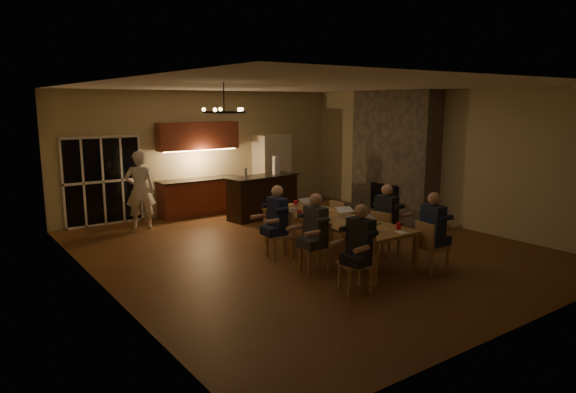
# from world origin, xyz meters

# --- Properties ---
(floor) EXTENTS (9.00, 9.00, 0.00)m
(floor) POSITION_xyz_m (0.00, 0.00, 0.00)
(floor) COLOR brown
(floor) RESTS_ON ground
(back_wall) EXTENTS (8.00, 0.04, 3.20)m
(back_wall) POSITION_xyz_m (0.00, 4.52, 1.60)
(back_wall) COLOR tan
(back_wall) RESTS_ON ground
(left_wall) EXTENTS (0.04, 9.00, 3.20)m
(left_wall) POSITION_xyz_m (-4.02, 0.00, 1.60)
(left_wall) COLOR tan
(left_wall) RESTS_ON ground
(right_wall) EXTENTS (0.04, 9.00, 3.20)m
(right_wall) POSITION_xyz_m (4.02, 0.00, 1.60)
(right_wall) COLOR tan
(right_wall) RESTS_ON ground
(ceiling) EXTENTS (8.00, 9.00, 0.04)m
(ceiling) POSITION_xyz_m (0.00, 0.00, 3.22)
(ceiling) COLOR white
(ceiling) RESTS_ON back_wall
(french_doors) EXTENTS (1.86, 0.08, 2.10)m
(french_doors) POSITION_xyz_m (-2.70, 4.47, 1.05)
(french_doors) COLOR black
(french_doors) RESTS_ON ground
(fireplace) EXTENTS (0.58, 2.50, 3.20)m
(fireplace) POSITION_xyz_m (3.70, 1.20, 1.60)
(fireplace) COLOR #675F51
(fireplace) RESTS_ON ground
(kitchenette) EXTENTS (2.24, 0.68, 2.40)m
(kitchenette) POSITION_xyz_m (-0.30, 4.20, 1.20)
(kitchenette) COLOR brown
(kitchenette) RESTS_ON ground
(refrigerator) EXTENTS (0.90, 0.68, 2.00)m
(refrigerator) POSITION_xyz_m (1.90, 4.15, 1.00)
(refrigerator) COLOR beige
(refrigerator) RESTS_ON ground
(dining_table) EXTENTS (1.10, 3.29, 0.75)m
(dining_table) POSITION_xyz_m (0.07, -0.68, 0.38)
(dining_table) COLOR tan
(dining_table) RESTS_ON ground
(bar_island) EXTENTS (2.03, 0.93, 1.08)m
(bar_island) POSITION_xyz_m (0.80, 2.93, 0.54)
(bar_island) COLOR black
(bar_island) RESTS_ON ground
(chair_left_near) EXTENTS (0.55, 0.55, 0.89)m
(chair_left_near) POSITION_xyz_m (-0.85, -2.27, 0.45)
(chair_left_near) COLOR tan
(chair_left_near) RESTS_ON ground
(chair_left_mid) EXTENTS (0.53, 0.53, 0.89)m
(chair_left_mid) POSITION_xyz_m (-0.80, -1.19, 0.45)
(chair_left_mid) COLOR tan
(chair_left_mid) RESTS_ON ground
(chair_left_far) EXTENTS (0.52, 0.52, 0.89)m
(chair_left_far) POSITION_xyz_m (-0.82, -0.16, 0.45)
(chair_left_far) COLOR tan
(chair_left_far) RESTS_ON ground
(chair_right_near) EXTENTS (0.49, 0.49, 0.89)m
(chair_right_near) POSITION_xyz_m (0.89, -2.36, 0.45)
(chair_right_near) COLOR tan
(chair_right_near) RESTS_ON ground
(chair_right_mid) EXTENTS (0.53, 0.53, 0.89)m
(chair_right_mid) POSITION_xyz_m (0.89, -1.25, 0.45)
(chair_right_mid) COLOR tan
(chair_right_mid) RESTS_ON ground
(chair_right_far) EXTENTS (0.44, 0.44, 0.89)m
(chair_right_far) POSITION_xyz_m (0.92, -0.03, 0.45)
(chair_right_far) COLOR tan
(chair_right_far) RESTS_ON ground
(person_left_near) EXTENTS (0.68, 0.68, 1.38)m
(person_left_near) POSITION_xyz_m (-0.79, -2.31, 0.69)
(person_left_near) COLOR #202229
(person_left_near) RESTS_ON ground
(person_right_near) EXTENTS (0.67, 0.67, 1.38)m
(person_right_near) POSITION_xyz_m (0.95, -2.29, 0.69)
(person_right_near) COLOR #1D2648
(person_right_near) RESTS_ON ground
(person_left_mid) EXTENTS (0.62, 0.62, 1.38)m
(person_left_mid) POSITION_xyz_m (-0.78, -1.19, 0.69)
(person_left_mid) COLOR #3A4145
(person_left_mid) RESTS_ON ground
(person_right_mid) EXTENTS (0.65, 0.65, 1.38)m
(person_right_mid) POSITION_xyz_m (0.95, -1.19, 0.69)
(person_right_mid) COLOR #202229
(person_right_mid) RESTS_ON ground
(person_left_far) EXTENTS (0.62, 0.62, 1.38)m
(person_left_far) POSITION_xyz_m (-0.82, -0.10, 0.69)
(person_left_far) COLOR #1D2648
(person_left_far) RESTS_ON ground
(standing_person) EXTENTS (0.77, 0.63, 1.82)m
(standing_person) POSITION_xyz_m (-2.13, 3.58, 0.91)
(standing_person) COLOR silver
(standing_person) RESTS_ON ground
(chandelier) EXTENTS (0.65, 0.65, 0.03)m
(chandelier) POSITION_xyz_m (-2.30, -0.82, 2.75)
(chandelier) COLOR black
(chandelier) RESTS_ON ceiling
(laptop_a) EXTENTS (0.34, 0.30, 0.23)m
(laptop_a) POSITION_xyz_m (-0.16, -1.77, 0.86)
(laptop_a) COLOR silver
(laptop_a) RESTS_ON dining_table
(laptop_b) EXTENTS (0.37, 0.34, 0.23)m
(laptop_b) POSITION_xyz_m (0.26, -1.48, 0.86)
(laptop_b) COLOR silver
(laptop_b) RESTS_ON dining_table
(laptop_c) EXTENTS (0.38, 0.35, 0.23)m
(laptop_c) POSITION_xyz_m (-0.15, -0.56, 0.86)
(laptop_c) COLOR silver
(laptop_c) RESTS_ON dining_table
(laptop_d) EXTENTS (0.38, 0.35, 0.23)m
(laptop_d) POSITION_xyz_m (0.33, -0.77, 0.86)
(laptop_d) COLOR silver
(laptop_d) RESTS_ON dining_table
(laptop_e) EXTENTS (0.36, 0.32, 0.23)m
(laptop_e) POSITION_xyz_m (-0.12, 0.35, 0.86)
(laptop_e) COLOR silver
(laptop_e) RESTS_ON dining_table
(laptop_f) EXTENTS (0.36, 0.32, 0.23)m
(laptop_f) POSITION_xyz_m (0.34, 0.37, 0.86)
(laptop_f) COLOR silver
(laptop_f) RESTS_ON dining_table
(mug_front) EXTENTS (0.09, 0.09, 0.10)m
(mug_front) POSITION_xyz_m (0.03, -1.18, 0.80)
(mug_front) COLOR silver
(mug_front) RESTS_ON dining_table
(mug_mid) EXTENTS (0.08, 0.08, 0.10)m
(mug_mid) POSITION_xyz_m (0.16, -0.05, 0.80)
(mug_mid) COLOR silver
(mug_mid) RESTS_ON dining_table
(mug_back) EXTENTS (0.07, 0.07, 0.10)m
(mug_back) POSITION_xyz_m (-0.32, 0.08, 0.80)
(mug_back) COLOR silver
(mug_back) RESTS_ON dining_table
(redcup_near) EXTENTS (0.08, 0.08, 0.12)m
(redcup_near) POSITION_xyz_m (0.40, -2.00, 0.81)
(redcup_near) COLOR red
(redcup_near) RESTS_ON dining_table
(redcup_mid) EXTENTS (0.08, 0.08, 0.12)m
(redcup_mid) POSITION_xyz_m (-0.40, -0.23, 0.81)
(redcup_mid) COLOR red
(redcup_mid) RESTS_ON dining_table
(redcup_far) EXTENTS (0.09, 0.09, 0.12)m
(redcup_far) POSITION_xyz_m (0.16, 0.64, 0.81)
(redcup_far) COLOR red
(redcup_far) RESTS_ON dining_table
(can_silver) EXTENTS (0.07, 0.07, 0.12)m
(can_silver) POSITION_xyz_m (0.15, -1.40, 0.81)
(can_silver) COLOR #B2B2B7
(can_silver) RESTS_ON dining_table
(can_cola) EXTENTS (0.06, 0.06, 0.12)m
(can_cola) POSITION_xyz_m (-0.10, 0.67, 0.81)
(can_cola) COLOR #3F0F0C
(can_cola) RESTS_ON dining_table
(plate_near) EXTENTS (0.27, 0.27, 0.02)m
(plate_near) POSITION_xyz_m (0.46, -1.19, 0.76)
(plate_near) COLOR silver
(plate_near) RESTS_ON dining_table
(plate_left) EXTENTS (0.23, 0.23, 0.02)m
(plate_left) POSITION_xyz_m (-0.20, -1.61, 0.76)
(plate_left) COLOR silver
(plate_left) RESTS_ON dining_table
(plate_far) EXTENTS (0.25, 0.25, 0.02)m
(plate_far) POSITION_xyz_m (0.48, 0.13, 0.76)
(plate_far) COLOR silver
(plate_far) RESTS_ON dining_table
(notepad) EXTENTS (0.18, 0.23, 0.01)m
(notepad) POSITION_xyz_m (0.26, -2.19, 0.76)
(notepad) COLOR white
(notepad) RESTS_ON dining_table
(bar_bottle) EXTENTS (0.07, 0.07, 0.24)m
(bar_bottle) POSITION_xyz_m (0.27, 2.85, 1.20)
(bar_bottle) COLOR #99999E
(bar_bottle) RESTS_ON bar_island
(bar_blender) EXTENTS (0.16, 0.16, 0.46)m
(bar_blender) POSITION_xyz_m (1.27, 3.00, 1.31)
(bar_blender) COLOR silver
(bar_blender) RESTS_ON bar_island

